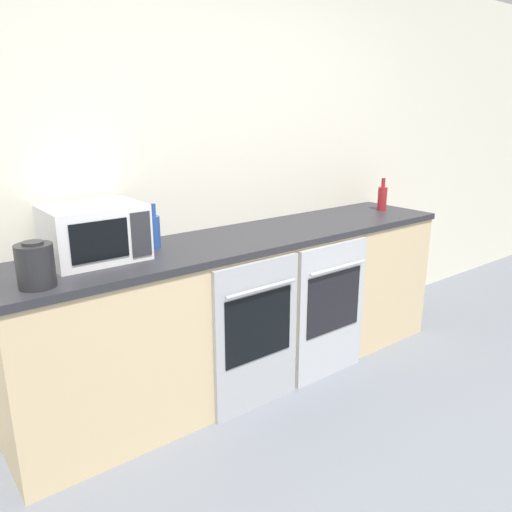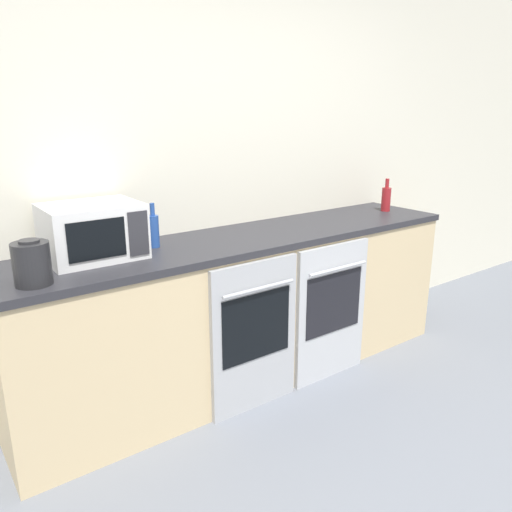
{
  "view_description": "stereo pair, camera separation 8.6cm",
  "coord_description": "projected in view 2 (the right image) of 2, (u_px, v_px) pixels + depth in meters",
  "views": [
    {
      "loc": [
        -1.74,
        -0.69,
        1.65
      ],
      "look_at": [
        0.06,
        1.61,
        0.79
      ],
      "focal_mm": 35.0,
      "sensor_mm": 36.0,
      "label": 1
    },
    {
      "loc": [
        -1.67,
        -0.74,
        1.65
      ],
      "look_at": [
        0.06,
        1.61,
        0.79
      ],
      "focal_mm": 35.0,
      "sensor_mm": 36.0,
      "label": 2
    }
  ],
  "objects": [
    {
      "name": "microwave",
      "position": [
        93.0,
        231.0,
        2.48
      ],
      "size": [
        0.46,
        0.37,
        0.27
      ],
      "color": "silver",
      "rests_on": "counter_back"
    },
    {
      "name": "kettle",
      "position": [
        32.0,
        263.0,
        2.1
      ],
      "size": [
        0.15,
        0.15,
        0.2
      ],
      "color": "#232326",
      "rests_on": "counter_back"
    },
    {
      "name": "bottle_red",
      "position": [
        386.0,
        198.0,
        3.65
      ],
      "size": [
        0.07,
        0.07,
        0.24
      ],
      "color": "maroon",
      "rests_on": "counter_back"
    },
    {
      "name": "oven_left",
      "position": [
        255.0,
        336.0,
        2.76
      ],
      "size": [
        0.56,
        0.06,
        0.87
      ],
      "color": "#A8AAAF",
      "rests_on": "ground_plane"
    },
    {
      "name": "bottle_blue",
      "position": [
        153.0,
        230.0,
        2.68
      ],
      "size": [
        0.06,
        0.06,
        0.24
      ],
      "color": "#234793",
      "rests_on": "counter_back"
    },
    {
      "name": "oven_right",
      "position": [
        332.0,
        311.0,
        3.09
      ],
      "size": [
        0.56,
        0.06,
        0.87
      ],
      "color": "#B7BABF",
      "rests_on": "ground_plane"
    },
    {
      "name": "counter_back",
      "position": [
        249.0,
        308.0,
        3.1
      ],
      "size": [
        2.9,
        0.62,
        0.93
      ],
      "color": "#D1B789",
      "rests_on": "ground_plane"
    },
    {
      "name": "wall_back",
      "position": [
        218.0,
        167.0,
        3.12
      ],
      "size": [
        10.0,
        0.06,
        2.6
      ],
      "color": "silver",
      "rests_on": "ground_plane"
    }
  ]
}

